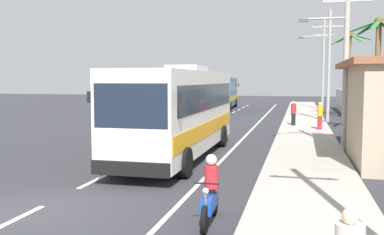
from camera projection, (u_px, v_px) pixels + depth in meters
ground_plane at (29, 213)px, 10.95m from camera, size 160.00×160.00×0.00m
sidewalk_kerb at (307, 155)px, 19.02m from camera, size 3.20×90.00×0.14m
lane_markings at (218, 139)px, 24.35m from camera, size 3.56×71.00×0.01m
coach_bus_foreground at (179, 109)px, 18.68m from camera, size 3.05×11.15×3.91m
coach_bus_far_lane at (222, 92)px, 48.64m from camera, size 3.46×12.59×3.75m
motorcycle_beside_bus at (210, 195)px, 10.15m from camera, size 0.56×1.96×1.57m
pedestrian_near_kerb at (294, 113)px, 30.46m from camera, size 0.36×0.36×1.67m
pedestrian_far_walk at (320, 115)px, 27.87m from camera, size 0.36×0.36×1.74m
utility_pole_mid at (344, 57)px, 19.61m from camera, size 3.14×0.24×8.03m
utility_pole_far at (328, 62)px, 32.95m from camera, size 3.52×0.24×8.46m
utility_pole_distant at (323, 63)px, 46.23m from camera, size 2.08×0.24×9.72m
palm_nearest at (378, 53)px, 26.25m from camera, size 3.61×3.37×6.99m
palm_second at (350, 53)px, 37.34m from camera, size 3.56×3.32×7.31m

